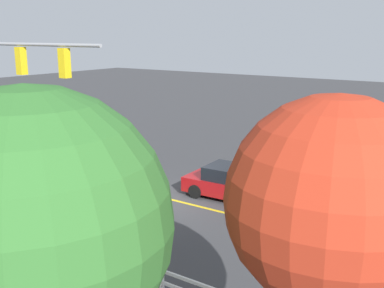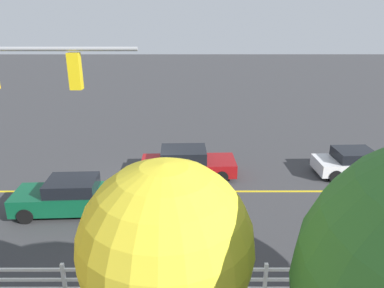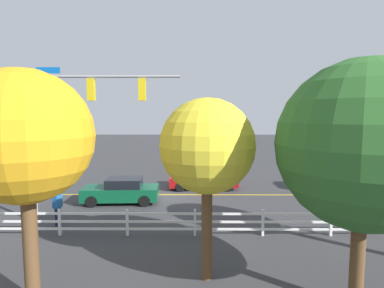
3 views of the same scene
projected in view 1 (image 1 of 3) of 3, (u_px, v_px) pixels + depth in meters
ground_plane at (175, 200)px, 20.48m from camera, size 120.00×120.00×0.00m
lane_center_stripe at (255, 220)px, 18.29m from camera, size 28.00×0.16×0.01m
signal_assembly at (10, 91)px, 17.53m from camera, size 7.06×0.38×7.31m
car_1 at (235, 184)px, 20.54m from camera, size 4.76×2.09×1.48m
car_2 at (102, 185)px, 20.37m from camera, size 4.39×2.02×1.46m
white_rail_fence at (123, 267)px, 13.39m from camera, size 26.10×0.10×1.15m
tree_2 at (332, 204)px, 6.80m from camera, size 3.25×3.25×6.44m
tree_3 at (34, 225)px, 7.09m from camera, size 4.37×4.37×6.56m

